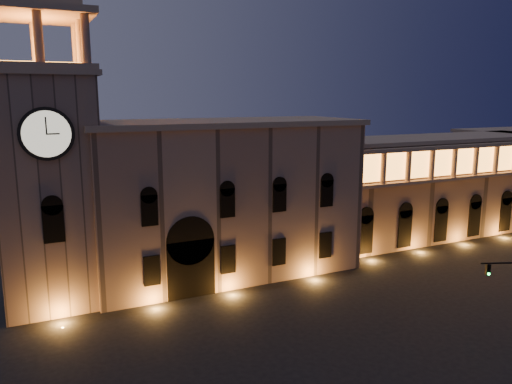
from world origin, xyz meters
The scene contains 4 objects.
ground centered at (0.00, 0.00, 0.00)m, with size 160.00×160.00×0.00m, color black.
government_building centered at (-2.08, 21.93, 8.77)m, with size 30.80×12.80×17.60m.
clock_tower centered at (-20.50, 20.98, 12.50)m, with size 9.80×9.80×32.40m.
colonnade_wing centered at (32.00, 23.92, 7.33)m, with size 40.60×11.50×14.50m.
Camera 1 is at (-22.67, -30.14, 20.09)m, focal length 35.00 mm.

